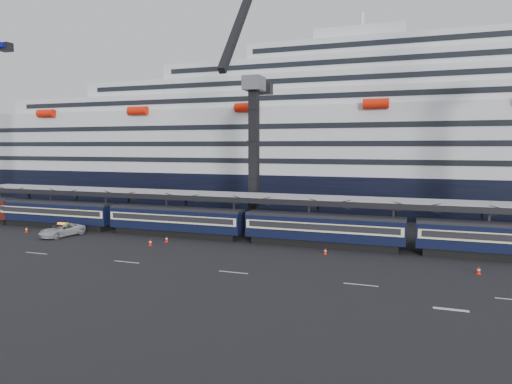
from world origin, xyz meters
TOP-DOWN VIEW (x-y plane):
  - ground at (0.00, 0.00)m, footprint 260.00×260.00m
  - lane_markings at (8.15, -5.23)m, footprint 111.00×4.27m
  - train at (-4.65, 10.00)m, footprint 133.05×3.00m
  - canopy at (0.00, 14.00)m, footprint 130.00×6.25m
  - cruise_ship at (-1.08, 45.99)m, footprint 214.09×28.84m
  - crane_dark_near at (-20.00, 18.59)m, footprint 4.50×17.75m
  - pickup_truck at (-42.39, 4.83)m, footprint 3.94×6.49m
  - worker at (-42.39, 5.90)m, footprint 0.72×0.58m
  - traffic_cone_a at (-49.18, 5.49)m, footprint 0.42×0.42m
  - traffic_cone_b at (-28.02, 3.74)m, footprint 0.42×0.42m
  - traffic_cone_c at (-27.19, 6.16)m, footprint 0.40×0.40m
  - traffic_cone_d at (-7.03, 6.27)m, footprint 0.38×0.38m
  - traffic_cone_e at (8.18, 3.06)m, footprint 0.40×0.40m

SIDE VIEW (x-z plane):
  - ground at x=0.00m, z-range 0.00..0.00m
  - lane_markings at x=8.15m, z-range 0.00..0.02m
  - traffic_cone_d at x=-7.03m, z-range 0.00..0.75m
  - traffic_cone_e at x=8.18m, z-range -0.01..0.80m
  - traffic_cone_c at x=-27.19m, z-range -0.01..0.80m
  - traffic_cone_a at x=-49.18m, z-range -0.01..0.83m
  - traffic_cone_b at x=-28.02m, z-range -0.01..0.83m
  - pickup_truck at x=-42.39m, z-range 0.00..1.68m
  - worker at x=-42.39m, z-range 0.00..1.72m
  - train at x=-4.65m, z-range 0.18..4.23m
  - canopy at x=0.00m, z-range 2.49..8.01m
  - crane_dark_near at x=-20.00m, z-range -5.61..29.47m
  - cruise_ship at x=-1.08m, z-range -4.66..29.34m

